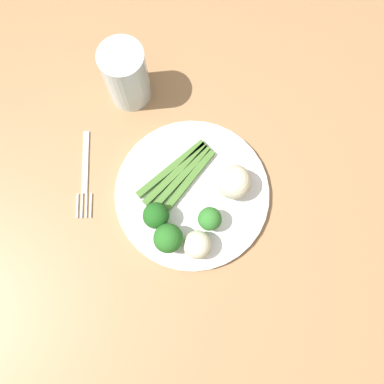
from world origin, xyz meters
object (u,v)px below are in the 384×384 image
Objects in this scene: cauliflower_left at (198,245)px; dining_table at (161,199)px; asparagus_bundle at (178,176)px; broccoli_near_center at (210,219)px; water_glass at (126,76)px; broccoli_front at (168,238)px; fork at (85,175)px; broccoli_right at (156,216)px; plate at (192,194)px; cauliflower_mid at (234,182)px.

dining_table is at bearing -58.38° from cauliflower_left.
asparagus_bundle is at bearing -76.95° from cauliflower_left.
water_glass is (0.14, -0.26, 0.02)m from broccoli_near_center.
broccoli_front is (0.02, 0.11, 0.03)m from asparagus_bundle.
broccoli_near_center is at bearing 117.89° from water_glass.
water_glass reaches higher than fork.
broccoli_right is 0.26m from water_glass.
plate is (-0.06, 0.01, 0.10)m from dining_table.
broccoli_near_center is 0.39× the size of water_glass.
broccoli_right is 0.17m from fork.
cauliflower_left is at bearing 62.37° from broccoli_near_center.
asparagus_bundle is (-0.04, -0.02, 0.11)m from dining_table.
cauliflower_left is (-0.07, 0.11, 0.13)m from dining_table.
dining_table is 0.18m from broccoli_front.
broccoli_front is 0.20m from fork.
broccoli_front is (0.07, 0.03, 0.01)m from broccoli_near_center.
cauliflower_mid reaches higher than broccoli_right.
water_glass is (0.18, -0.20, 0.02)m from cauliflower_mid.
broccoli_front is at bearing 116.28° from broccoli_right.
asparagus_bundle is 2.37× the size of cauliflower_mid.
broccoli_front is (0.04, 0.08, 0.04)m from plate.
plate is at bearing 166.66° from dining_table.
asparagus_bundle is at bearing -99.45° from broccoli_front.
cauliflower_mid is at bearing 132.72° from water_glass.
broccoli_right is at bearing 100.80° from water_glass.
fork is at bearing -12.53° from plate.
fork is at bearing 62.71° from water_glass.
cauliflower_mid is (-0.10, 0.02, 0.02)m from asparagus_bundle.
broccoli_near_center is 0.25m from fork.
asparagus_bundle is 0.17m from fork.
fork is at bearing -12.14° from dining_table.
cauliflower_mid is at bearing -141.08° from broccoli_front.
broccoli_near_center and cauliflower_left have the same top height.
fork is (0.22, -0.10, -0.04)m from broccoli_near_center.
water_glass reaches higher than cauliflower_left.
cauliflower_mid is at bearing 177.45° from dining_table.
fork is 0.19m from water_glass.
dining_table is 8.76× the size of fork.
plate is 0.09m from broccoli_right.
water_glass is at bearing 153.10° from fork.
cauliflower_left is at bearing 57.23° from cauliflower_mid.
dining_table is 0.18m from broccoli_near_center.
water_glass is at bearing -62.11° from broccoli_near_center.
broccoli_front is at bearing 50.36° from fork.
fork is (0.13, -0.03, 0.10)m from dining_table.
broccoli_near_center is 0.08m from broccoli_front.
cauliflower_left reaches higher than fork.
water_glass reaches higher than cauliflower_mid.
cauliflower_mid is 0.47× the size of water_glass.
fork is 1.28× the size of water_glass.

